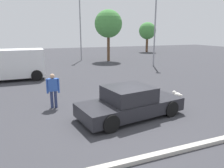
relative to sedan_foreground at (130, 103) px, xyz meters
name	(u,v)px	position (x,y,z in m)	size (l,w,h in m)	color
ground_plane	(128,120)	(-0.21, -0.28, -0.57)	(80.00, 80.00, 0.00)	#38383D
sedan_foreground	(130,103)	(0.00, 0.00, 0.00)	(4.43, 2.37, 1.25)	#232328
dog	(177,95)	(3.21, 1.14, -0.32)	(0.31, 0.64, 0.42)	white
van_white	(5,64)	(-5.11, 9.28, 0.59)	(5.23, 2.13, 2.15)	white
pedestrian	(53,88)	(-2.70, 2.22, 0.35)	(0.57, 0.28, 1.55)	navy
parking_curb	(169,152)	(-0.21, -2.90, -0.51)	(6.78, 0.20, 0.12)	#B7B2A8
light_post_near	(80,18)	(2.52, 18.16, 4.37)	(0.44, 0.44, 7.45)	gray
light_post_mid	(156,14)	(8.26, 11.27, 4.43)	(0.44, 0.44, 7.56)	gray
tree_back_left	(108,24)	(5.39, 16.51, 3.66)	(3.15, 3.15, 5.84)	brown
tree_back_center	(147,31)	(15.67, 25.04, 2.93)	(2.83, 2.83, 4.96)	brown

